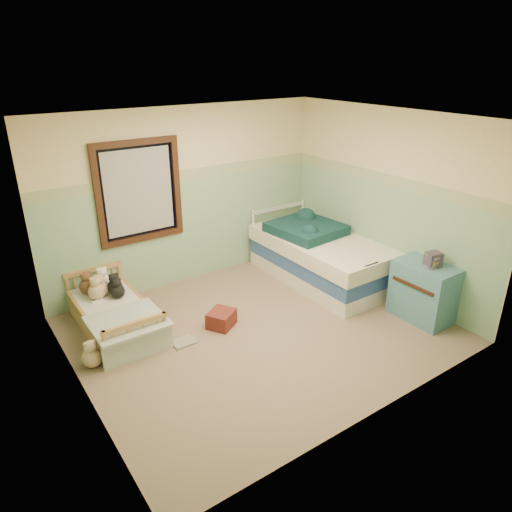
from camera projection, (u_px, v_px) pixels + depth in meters
floor at (260, 330)px, 5.79m from camera, size 4.20×3.60×0.02m
ceiling at (261, 119)px, 4.79m from camera, size 4.20×3.60×0.02m
wall_back at (187, 197)px, 6.64m from camera, size 4.20×0.04×2.50m
wall_front at (385, 297)px, 3.93m from camera, size 4.20×0.04×2.50m
wall_left at (68, 282)px, 4.18m from camera, size 0.04×3.60×2.50m
wall_right at (387, 203)px, 6.39m from camera, size 0.04×3.60×2.50m
wainscot_mint at (189, 231)px, 6.83m from camera, size 4.20×0.01×1.50m
border_strip at (186, 175)px, 6.50m from camera, size 4.20×0.01×0.15m
window_frame at (139, 192)px, 6.17m from camera, size 1.16×0.06×1.36m
window_blinds at (139, 192)px, 6.17m from camera, size 0.92×0.01×1.12m
toddler_bed_frame at (115, 321)px, 5.78m from camera, size 0.75×1.50×0.19m
toddler_mattress at (114, 310)px, 5.72m from camera, size 0.69×1.44×0.12m
patchwork_quilt at (127, 321)px, 5.34m from camera, size 0.81×0.75×0.03m
plush_bed_brown at (87, 286)px, 5.95m from camera, size 0.20×0.20×0.20m
plush_bed_white at (103, 282)px, 6.06m from camera, size 0.21×0.21×0.21m
plush_bed_tan at (97, 291)px, 5.81m from camera, size 0.21×0.21×0.21m
plush_bed_dark at (115, 287)px, 5.94m from camera, size 0.19×0.19×0.19m
plush_floor_cream at (100, 316)px, 5.86m from camera, size 0.23×0.23×0.23m
plush_floor_tan at (92, 358)px, 5.07m from camera, size 0.22×0.22×0.22m
twin_bed_frame at (320, 272)px, 7.03m from camera, size 1.06×2.13×0.22m
twin_boxspring at (321, 259)px, 6.94m from camera, size 1.06×2.13×0.22m
twin_mattress at (322, 245)px, 6.86m from camera, size 1.11×2.17×0.22m
teal_blanket at (306, 228)px, 6.99m from camera, size 0.99×1.03×0.14m
dresser at (423, 292)px, 5.91m from camera, size 0.46×0.74×0.74m
book_stack at (433, 260)px, 5.68m from camera, size 0.21×0.18×0.18m
red_pillow at (221, 319)px, 5.82m from camera, size 0.42×0.41×0.20m
floor_book at (184, 342)px, 5.51m from camera, size 0.27×0.21×0.02m
extra_plush_0 at (100, 289)px, 5.88m from camera, size 0.20×0.20×0.20m
extra_plush_1 at (118, 291)px, 5.85m from camera, size 0.18×0.18×0.18m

